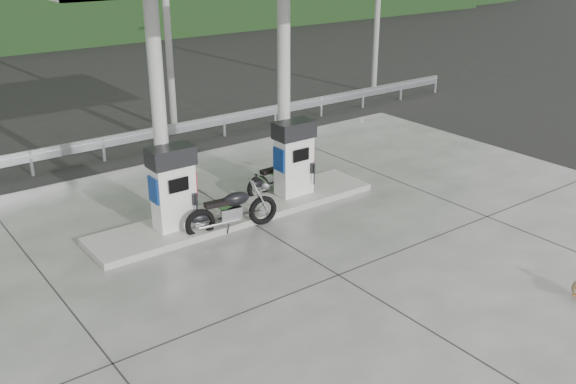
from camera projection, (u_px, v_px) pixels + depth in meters
ground at (306, 256)px, 12.91m from camera, size 160.00×160.00×0.00m
forecourt_apron at (306, 256)px, 12.90m from camera, size 18.00×14.00×0.02m
pump_island at (238, 212)px, 14.73m from camera, size 7.00×1.40×0.15m
gas_pump_left at (173, 188)px, 13.47m from camera, size 0.95×0.55×1.80m
gas_pump_right at (294, 158)px, 15.25m from camera, size 0.95×0.55×1.80m
canopy_column_left at (159, 110)px, 13.16m from camera, size 0.30×0.30×5.00m
canopy_column_right at (284, 89)px, 14.94m from camera, size 0.30×0.30×5.00m
guardrail at (135, 131)px, 18.57m from camera, size 26.00×0.16×1.42m
road at (93, 127)px, 21.44m from camera, size 60.00×7.00×0.01m
utility_pole_b at (166, 5)px, 19.56m from camera, size 0.22×0.22×8.00m
motorcycle_left at (280, 176)px, 15.84m from camera, size 1.88×0.66×0.88m
motorcycle_right at (232, 211)px, 13.79m from camera, size 2.08×0.91×0.95m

